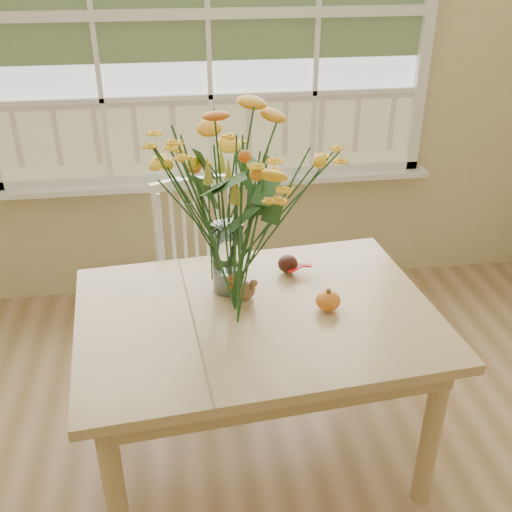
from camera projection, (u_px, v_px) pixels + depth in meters
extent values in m
cube|color=#CDC083|center=(208.00, 55.00, 3.02)|extent=(4.00, 0.02, 2.70)
cube|color=silver|center=(207.00, 13.00, 2.91)|extent=(2.20, 0.00, 1.60)
cube|color=white|center=(214.00, 182.00, 3.28)|extent=(2.42, 0.12, 0.03)
cube|color=tan|center=(257.00, 316.00, 2.18)|extent=(1.36, 1.03, 0.04)
cube|color=tan|center=(257.00, 332.00, 2.21)|extent=(1.23, 0.90, 0.10)
cylinder|color=tan|center=(115.00, 491.00, 1.92)|extent=(0.07, 0.07, 0.65)
cylinder|color=tan|center=(111.00, 352.00, 2.55)|extent=(0.07, 0.07, 0.65)
cylinder|color=tan|center=(431.00, 434.00, 2.14)|extent=(0.07, 0.07, 0.65)
cylinder|color=tan|center=(355.00, 319.00, 2.77)|extent=(0.07, 0.07, 0.65)
cube|color=white|center=(205.00, 286.00, 2.85)|extent=(0.47, 0.45, 0.05)
cube|color=white|center=(196.00, 228.00, 2.87)|extent=(0.41, 0.10, 0.47)
cylinder|color=white|center=(181.00, 347.00, 2.79)|extent=(0.03, 0.03, 0.40)
cylinder|color=white|center=(170.00, 313.00, 3.03)|extent=(0.03, 0.03, 0.40)
cylinder|color=white|center=(246.00, 335.00, 2.87)|extent=(0.03, 0.03, 0.40)
cylinder|color=white|center=(230.00, 303.00, 3.12)|extent=(0.03, 0.03, 0.40)
cylinder|color=white|center=(228.00, 258.00, 2.24)|extent=(0.12, 0.12, 0.27)
ellipsoid|color=#C06A16|center=(328.00, 302.00, 2.16)|extent=(0.09, 0.09, 0.07)
cylinder|color=#CCB78C|center=(244.00, 299.00, 2.23)|extent=(0.07, 0.07, 0.01)
ellipsoid|color=brown|center=(244.00, 290.00, 2.21)|extent=(0.10, 0.08, 0.07)
ellipsoid|color=#38160F|center=(288.00, 265.00, 2.40)|extent=(0.08, 0.08, 0.07)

